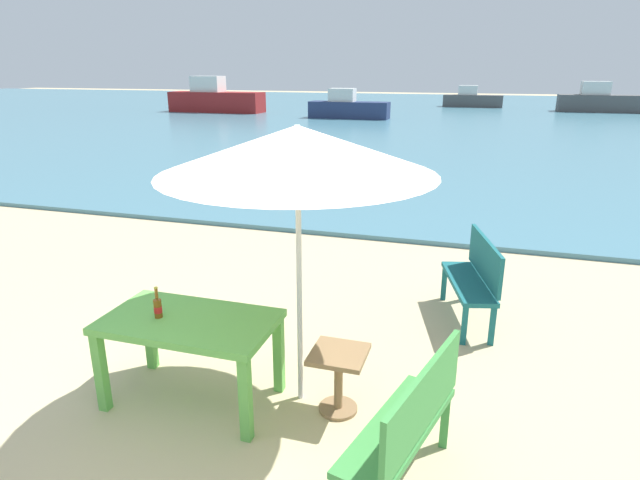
% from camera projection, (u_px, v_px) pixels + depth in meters
% --- Properties ---
extents(ground_plane, '(120.00, 120.00, 0.00)m').
position_uv_depth(ground_plane, '(241.00, 429.00, 4.14)').
color(ground_plane, '#C6B287').
extents(sea_water, '(120.00, 50.00, 0.08)m').
position_uv_depth(sea_water, '(457.00, 115.00, 31.41)').
color(sea_water, teal).
rests_on(sea_water, ground_plane).
extents(picnic_table_green, '(1.40, 0.80, 0.76)m').
position_uv_depth(picnic_table_green, '(190.00, 331.00, 4.32)').
color(picnic_table_green, '#60B24C').
rests_on(picnic_table_green, ground_plane).
extents(beer_bottle_amber, '(0.07, 0.07, 0.26)m').
position_uv_depth(beer_bottle_amber, '(158.00, 307.00, 4.28)').
color(beer_bottle_amber, brown).
rests_on(beer_bottle_amber, picnic_table_green).
extents(patio_umbrella, '(2.10, 2.10, 2.30)m').
position_uv_depth(patio_umbrella, '(297.00, 150.00, 3.89)').
color(patio_umbrella, silver).
rests_on(patio_umbrella, ground_plane).
extents(side_table_wood, '(0.44, 0.44, 0.54)m').
position_uv_depth(side_table_wood, '(339.00, 372.00, 4.27)').
color(side_table_wood, olive).
rests_on(side_table_wood, ground_plane).
extents(bench_teal_center, '(0.66, 1.25, 0.95)m').
position_uv_depth(bench_teal_center, '(475.00, 275.00, 5.78)').
color(bench_teal_center, '#196066').
rests_on(bench_teal_center, ground_plane).
extents(bench_green_left, '(0.66, 1.25, 0.95)m').
position_uv_depth(bench_green_left, '(409.00, 421.00, 3.39)').
color(bench_green_left, '#3D8C42').
rests_on(bench_green_left, ground_plane).
extents(swimmer_person, '(0.34, 0.34, 0.41)m').
position_uv_depth(swimmer_person, '(279.00, 181.00, 12.04)').
color(swimmer_person, tan).
rests_on(swimmer_person, sea_water).
extents(boat_cargo_ship, '(5.03, 1.37, 1.83)m').
position_uv_depth(boat_cargo_ship, '(600.00, 101.00, 32.74)').
color(boat_cargo_ship, '#4C4C4C').
rests_on(boat_cargo_ship, sea_water).
extents(boat_tanker, '(5.89, 1.61, 2.14)m').
position_uv_depth(boat_tanker, '(215.00, 99.00, 32.70)').
color(boat_tanker, maroon).
rests_on(boat_tanker, sea_water).
extents(boat_sailboat, '(4.32, 1.18, 1.57)m').
position_uv_depth(boat_sailboat, '(348.00, 108.00, 28.63)').
color(boat_sailboat, navy).
rests_on(boat_sailboat, sea_water).
extents(boat_fishing_trawler, '(4.00, 1.09, 1.46)m').
position_uv_depth(boat_fishing_trawler, '(472.00, 99.00, 36.96)').
color(boat_fishing_trawler, '#4C4C4C').
rests_on(boat_fishing_trawler, sea_water).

